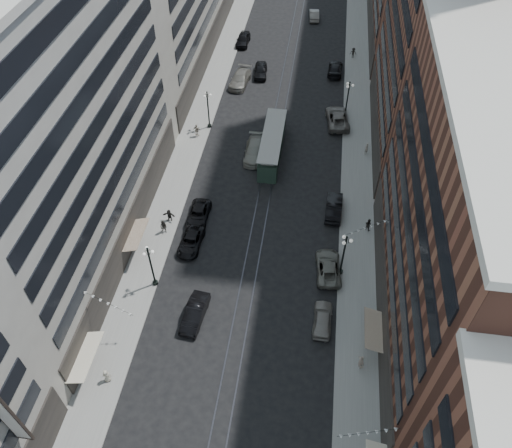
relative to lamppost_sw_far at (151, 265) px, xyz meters
The scene contains 33 objects.
ground 33.44m from the lamppost_sw_far, 73.96° to the left, with size 220.00×220.00×0.00m, color black.
sidewalk_west 42.15m from the lamppost_sw_far, 92.45° to the left, with size 4.00×180.00×0.15m, color gray.
sidewalk_east 46.70m from the lamppost_sw_far, 64.31° to the left, with size 4.00×180.00×0.15m, color gray.
rail_west 42.96m from the lamppost_sw_far, 78.56° to the left, with size 0.12×180.00×0.02m, color #2D2D33.
rail_east 43.26m from the lamppost_sw_far, 76.74° to the left, with size 0.12×180.00×0.02m, color #2D2D33.
building_west_mid 14.31m from the lamppost_sw_far, 147.34° to the left, with size 8.00×36.00×28.00m, color #ABA798.
building_east_mid 27.67m from the lamppost_sw_far, ahead, with size 8.00×30.00×24.00m, color brown.
lamppost_sw_far is the anchor object (origin of this frame).
lamppost_sw_mid 27.00m from the lamppost_sw_far, 90.00° to the left, with size 1.03×1.14×5.52m.
lamppost_se_far 18.83m from the lamppost_sw_far, 12.26° to the left, with size 1.03×1.14×5.52m.
lamppost_se_mid 36.91m from the lamppost_sw_far, 60.10° to the left, with size 1.03×1.14×5.52m.
streetcar 24.18m from the lamppost_sw_far, 67.59° to the left, with size 2.54×11.49×3.18m.
car_2 6.53m from the lamppost_sw_far, 66.67° to the left, with size 2.19×4.76×1.32m, color black.
car_4 17.17m from the lamppost_sw_far, ahead, with size 1.74×4.33×1.48m, color slate.
car_5 6.32m from the lamppost_sw_far, 34.29° to the right, with size 1.68×4.82×1.59m, color black.
pedestrian_1 10.89m from the lamppost_sw_far, 96.36° to the right, with size 0.75×0.41×1.54m, color #B3AC94.
pedestrian_2 7.34m from the lamppost_sw_far, 97.71° to the left, with size 0.81×0.45×1.67m, color black.
pedestrian_4 21.44m from the lamppost_sw_far, 17.29° to the right, with size 1.02×0.46×1.74m, color beige.
car_7 10.23m from the lamppost_sw_far, 76.57° to the left, with size 2.24×4.87×1.35m, color black.
car_8 38.85m from the lamppost_sw_far, 86.49° to the left, with size 2.46×6.04×1.75m, color slate.
car_9 51.54m from the lamppost_sw_far, 89.11° to the left, with size 2.03×5.04×1.72m, color black.
car_10 21.76m from the lamppost_sw_far, 36.36° to the left, with size 1.77×5.08×1.68m, color black.
car_11 35.13m from the lamppost_sw_far, 60.36° to the left, with size 2.89×6.26×1.74m, color #68635C.
car_12 47.08m from the lamppost_sw_far, 69.28° to the left, with size 2.17×5.35×1.55m, color black.
car_13 42.10m from the lamppost_sw_far, 83.00° to the left, with size 1.94×4.83×1.64m, color black.
car_14 64.05m from the lamppost_sw_far, 78.97° to the left, with size 1.66×4.77×1.57m, color gray.
pedestrian_5 9.18m from the lamppost_sw_far, 95.35° to the left, with size 1.42×0.41×1.53m, color black.
pedestrian_6 24.82m from the lamppost_sw_far, 92.77° to the left, with size 1.07×0.49×1.83m, color #A89E8B.
pedestrian_7 23.82m from the lamppost_sw_far, 26.38° to the left, with size 0.75×0.41×1.55m, color black.
pedestrian_8 32.15m from the lamppost_sw_far, 48.61° to the left, with size 0.59×0.39×1.61m, color #A29686.
pedestrian_9 52.91m from the lamppost_sw_far, 68.49° to the left, with size 1.05×0.43×1.62m, color black.
car_extra_0 17.77m from the lamppost_sw_far, 13.27° to the left, with size 2.43×5.26×1.46m, color #626157.
car_extra_1 22.97m from the lamppost_sw_far, 72.17° to the left, with size 2.43×5.98×1.74m, color gray.
Camera 1 is at (5.03, -0.48, 40.79)m, focal length 35.00 mm.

